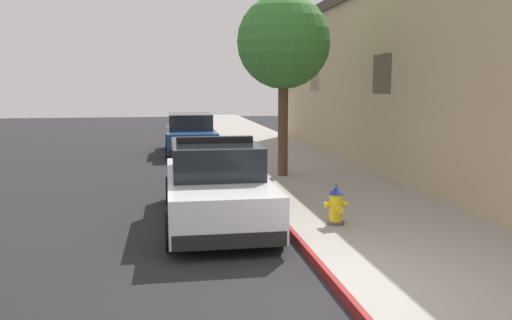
{
  "coord_description": "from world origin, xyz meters",
  "views": [
    {
      "loc": [
        -2.16,
        -6.12,
        2.66
      ],
      "look_at": [
        -0.22,
        5.51,
        1.0
      ],
      "focal_mm": 37.17,
      "sensor_mm": 36.0,
      "label": 1
    }
  ],
  "objects_px": {
    "police_cruiser": "(215,184)",
    "parked_car_silver_ahead": "(190,135)",
    "street_tree": "(284,43)",
    "fire_hydrant": "(336,206)"
  },
  "relations": [
    {
      "from": "police_cruiser",
      "to": "parked_car_silver_ahead",
      "type": "bearing_deg",
      "value": 90.1
    },
    {
      "from": "police_cruiser",
      "to": "street_tree",
      "type": "xyz_separation_m",
      "value": [
        2.29,
        4.31,
        3.08
      ]
    },
    {
      "from": "fire_hydrant",
      "to": "street_tree",
      "type": "distance_m",
      "value": 6.35
    },
    {
      "from": "fire_hydrant",
      "to": "parked_car_silver_ahead",
      "type": "bearing_deg",
      "value": 100.06
    },
    {
      "from": "parked_car_silver_ahead",
      "to": "street_tree",
      "type": "distance_m",
      "value": 7.6
    },
    {
      "from": "police_cruiser",
      "to": "fire_hydrant",
      "type": "height_order",
      "value": "police_cruiser"
    },
    {
      "from": "fire_hydrant",
      "to": "street_tree",
      "type": "relative_size",
      "value": 0.15
    },
    {
      "from": "parked_car_silver_ahead",
      "to": "street_tree",
      "type": "relative_size",
      "value": 0.97
    },
    {
      "from": "police_cruiser",
      "to": "street_tree",
      "type": "relative_size",
      "value": 0.97
    },
    {
      "from": "parked_car_silver_ahead",
      "to": "street_tree",
      "type": "xyz_separation_m",
      "value": [
        2.31,
        -6.55,
        3.08
      ]
    }
  ]
}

